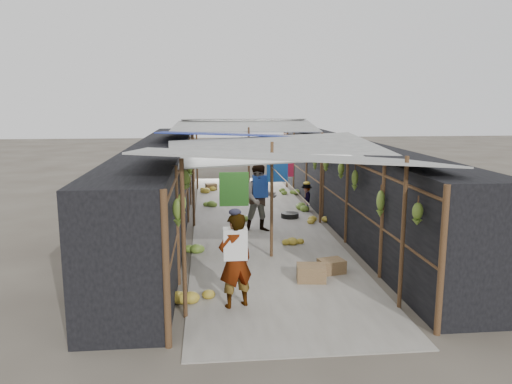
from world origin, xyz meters
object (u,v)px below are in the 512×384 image
object	(u,v)px
crate_near	(331,267)
black_basin	(290,216)
vendor_seated	(306,198)
shopper_blue	(260,198)
vendor_elderly	(235,261)

from	to	relation	value
crate_near	black_basin	size ratio (longest dim) A/B	0.92
crate_near	vendor_seated	bearing A→B (deg)	69.90
crate_near	black_basin	xyz separation A→B (m)	(-0.04, 4.88, -0.07)
shopper_blue	black_basin	bearing A→B (deg)	51.17
crate_near	vendor_seated	size ratio (longest dim) A/B	0.54
black_basin	vendor_elderly	xyz separation A→B (m)	(-2.00, -6.38, 0.75)
black_basin	shopper_blue	size ratio (longest dim) A/B	0.29
vendor_elderly	shopper_blue	distance (m)	4.99
black_basin	vendor_seated	size ratio (longest dim) A/B	0.59
crate_near	shopper_blue	xyz separation A→B (m)	(-1.10, 3.41, 0.77)
crate_near	shopper_blue	bearing A→B (deg)	93.97
shopper_blue	vendor_seated	world-z (taller)	shopper_blue
crate_near	vendor_seated	xyz separation A→B (m)	(0.62, 5.70, 0.31)
crate_near	vendor_elderly	world-z (taller)	vendor_elderly
black_basin	vendor_elderly	bearing A→B (deg)	-107.41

